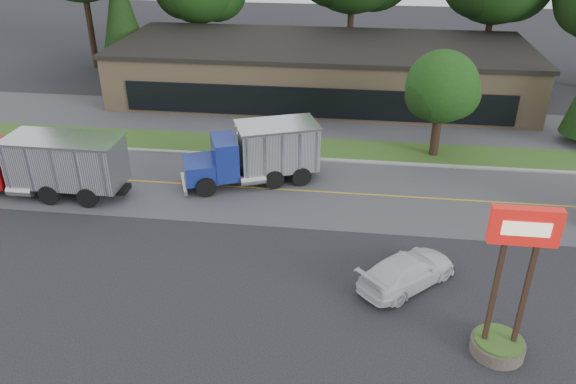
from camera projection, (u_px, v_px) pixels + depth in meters
The scene contains 13 objects.
ground at pixel (227, 287), 23.59m from camera, with size 140.00×140.00×0.00m, color #37373C.
road at pixel (262, 189), 31.48m from camera, with size 60.00×8.00×0.02m, color slate.
center_line at pixel (262, 189), 31.48m from camera, with size 60.00×0.12×0.01m, color gold.
curb at pixel (273, 158), 35.16m from camera, with size 60.00×0.30×0.12m, color #9E9E99.
grass_verge at pixel (277, 147), 36.74m from camera, with size 60.00×3.40×0.03m, color #2B4E1B.
far_parking at pixel (287, 120), 41.12m from camera, with size 60.00×7.00×0.02m, color slate.
strip_mall at pixel (321, 71), 45.22m from camera, with size 32.00×12.00×4.00m, color tan.
bilo_sign at pixel (506, 308), 19.28m from camera, with size 2.20×1.90×5.95m.
evergreen_left at pixel (121, 13), 49.12m from camera, with size 4.37×4.37×9.93m.
tree_verge at pixel (443, 90), 33.69m from camera, with size 4.65×4.37×6.63m.
dump_truck_red at pixel (42, 163), 30.14m from camera, with size 10.50×2.76×3.36m.
dump_truck_blue at pixel (259, 152), 31.51m from camera, with size 7.91×5.04×3.36m.
rally_car at pixel (407, 271), 23.44m from camera, with size 1.92×4.73×1.37m, color white.
Camera 1 is at (4.97, -18.50, 14.56)m, focal length 35.00 mm.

